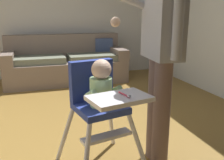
% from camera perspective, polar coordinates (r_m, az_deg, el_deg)
% --- Properties ---
extents(ground, '(6.28, 7.00, 0.10)m').
position_cam_1_polar(ground, '(2.74, -9.08, -13.05)').
color(ground, olive).
extents(wall_far, '(5.48, 0.06, 2.57)m').
position_cam_1_polar(wall_far, '(5.15, -14.41, 15.02)').
color(wall_far, silver).
rests_on(wall_far, ground).
extents(couch, '(2.17, 0.86, 0.86)m').
position_cam_1_polar(couch, '(4.74, -10.39, 3.68)').
color(couch, '#7C6B60').
rests_on(couch, ground).
extents(high_chair, '(0.71, 0.81, 0.91)m').
position_cam_1_polar(high_chair, '(1.91, -2.78, -3.65)').
color(high_chair, white).
rests_on(high_chair, ground).
extents(adult_standing, '(0.51, 0.52, 1.65)m').
position_cam_1_polar(adult_standing, '(1.98, 11.12, 6.18)').
color(adult_standing, '#715954').
rests_on(adult_standing, ground).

